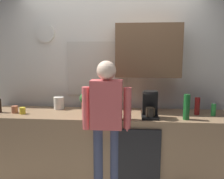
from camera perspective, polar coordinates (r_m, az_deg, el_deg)
name	(u,v)px	position (r m, az deg, el deg)	size (l,w,h in m)	color
kitchen_counter	(109,147)	(3.11, -0.74, -14.14)	(3.19, 0.64, 0.91)	#937251
dishwasher_panel	(136,163)	(2.82, 6.07, -17.81)	(0.56, 0.02, 0.82)	black
back_wall_assembly	(116,76)	(3.27, 0.88, 3.35)	(4.79, 0.42, 2.60)	silver
coffee_maker	(150,106)	(2.78, 9.49, -4.03)	(0.20, 0.20, 0.33)	black
bottle_green_wine	(187,107)	(2.80, 18.13, -4.18)	(0.07, 0.07, 0.30)	#195923
bottle_red_vinegar	(197,106)	(3.08, 20.51, -3.89)	(0.06, 0.06, 0.22)	maroon
cup_yellow_cup	(23,111)	(3.15, -21.44, -4.94)	(0.07, 0.07, 0.09)	yellow
cup_terracotta_mug	(15,109)	(3.24, -23.13, -4.59)	(0.08, 0.08, 0.09)	#B26647
cup_blue_mug	(93,112)	(2.85, -4.70, -5.58)	(0.08, 0.08, 0.10)	#3351B2
potted_plant	(85,100)	(3.18, -6.75, -2.58)	(0.15, 0.15, 0.23)	#9E5638
dish_soap	(213,110)	(3.11, 24.02, -4.59)	(0.06, 0.06, 0.18)	green
storage_canister	(59,103)	(3.26, -13.11, -3.31)	(0.14, 0.14, 0.17)	silver
person_at_sink	(107,117)	(2.66, -1.37, -6.92)	(0.57, 0.22, 1.60)	#3F4766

